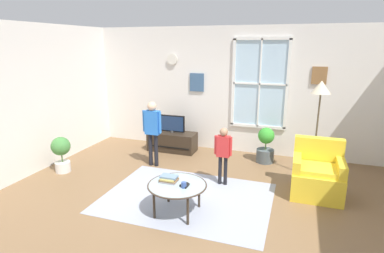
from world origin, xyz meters
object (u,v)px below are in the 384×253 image
Objects in this scene: potted_plant_by_window at (266,145)px; floor_lamp at (320,97)px; television at (172,124)px; cup at (184,185)px; person_blue_shirt at (152,126)px; potted_plant_corner at (61,152)px; remote_near_cup at (187,186)px; book_stack at (169,179)px; remote_near_books at (184,184)px; person_red_shirt at (223,150)px; coffee_table at (177,186)px; tv_stand at (172,141)px; armchair at (317,175)px.

floor_lamp is (0.89, -0.48, 1.11)m from potted_plant_by_window.
television reaches higher than cup.
potted_plant_corner is (-1.48, -0.84, -0.41)m from person_blue_shirt.
book_stack is at bearing 166.47° from remote_near_cup.
remote_near_books is 0.14× the size of person_red_shirt.
person_red_shirt reaches higher than potted_plant_corner.
person_blue_shirt reaches higher than coffee_table.
coffee_table is at bearing -19.33° from book_stack.
person_blue_shirt reaches higher than book_stack.
television reaches higher than potted_plant_by_window.
potted_plant_corner is (-1.49, -1.79, 0.19)m from tv_stand.
armchair is 0.87× the size of person_red_shirt.
tv_stand is 2.04m from person_red_shirt.
person_red_shirt is at bearing -150.73° from floor_lamp.
cup is 2.80m from potted_plant_corner.
cup is 2.62m from potted_plant_by_window.
book_stack is 0.25m from remote_near_books.
television is at bearing 116.70° from remote_near_cup.
armchair reaches higher than potted_plant_by_window.
coffee_table is 5.99× the size of remote_near_books.
coffee_table reaches higher than tv_stand.
television is 2.40× the size of book_stack.
tv_stand is at bearing 90.00° from television.
coffee_table is 3.43× the size of book_stack.
tv_stand is 0.61× the size of floor_lamp.
remote_near_cup is (0.05, -0.03, 0.00)m from remote_near_books.
coffee_table is (-1.89, -1.25, 0.09)m from armchair.
remote_near_books is 0.08× the size of floor_lamp.
book_stack is 1.74× the size of remote_near_books.
person_blue_shirt is (-0.01, -0.95, 0.59)m from tv_stand.
remote_near_books is at bearing -109.67° from potted_plant_by_window.
person_red_shirt reaches higher than television.
book_stack is 2.52m from potted_plant_corner.
potted_plant_corner reaches higher than remote_near_books.
person_blue_shirt is at bearing 126.21° from coffee_table.
tv_stand is 2.06m from potted_plant_by_window.
remote_near_cup reaches higher than coffee_table.
coffee_table is 2.88m from floor_lamp.
television is at bearing 170.03° from floor_lamp.
person_red_shirt is at bearing 77.32° from cup.
television is 2.73m from remote_near_books.
remote_near_books is at bearing 146.87° from remote_near_cup.
television is 2.00m from person_red_shirt.
floor_lamp reaches higher than remote_near_cup.
remote_near_cup is 2.82m from potted_plant_corner.
armchair is 1.33m from floor_lamp.
cup is 0.57× the size of remote_near_books.
remote_near_books is (1.19, -2.44, -0.18)m from television.
floor_lamp reaches higher than coffee_table.
television reaches higher than remote_near_cup.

